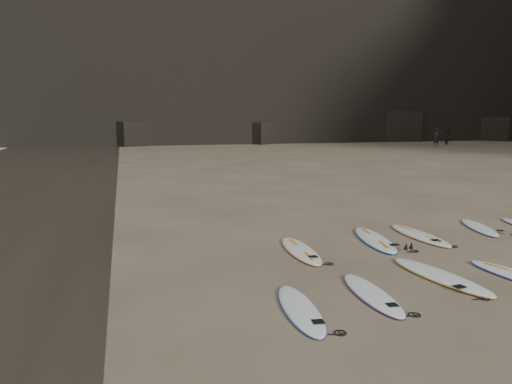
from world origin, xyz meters
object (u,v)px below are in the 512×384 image
surfboard_7 (420,235)px  person_a (436,137)px  surfboard_1 (372,294)px  person_b (448,137)px  surfboard_6 (375,239)px  surfboard_8 (479,227)px  surfboard_5 (301,250)px  surfboard_0 (300,309)px  surfboard_2 (440,276)px

surfboard_7 → person_a: (23.03, 32.67, 0.88)m
surfboard_1 → person_b: size_ratio=1.47×
surfboard_6 → surfboard_8: 3.62m
surfboard_5 → person_b: person_b is taller
surfboard_6 → surfboard_7: bearing=14.7°
surfboard_5 → surfboard_8: bearing=12.3°
surfboard_5 → surfboard_6: 2.26m
surfboard_0 → surfboard_5: bearing=75.3°
person_a → person_b: 4.05m
surfboard_2 → surfboard_6: 3.00m
surfboard_0 → surfboard_2: (3.30, 0.88, 0.01)m
person_b → surfboard_6: bearing=-155.0°
surfboard_1 → surfboard_2: size_ratio=0.86×
surfboard_0 → surfboard_1: (1.49, 0.33, 0.00)m
person_a → surfboard_8: bearing=-120.9°
surfboard_5 → surfboard_1: bearing=-82.6°
surfboard_2 → surfboard_5: bearing=120.5°
surfboard_2 → person_b: person_b is taller
surfboard_0 → person_a: 46.07m
surfboard_7 → surfboard_2: bearing=-116.8°
surfboard_1 → person_b: (29.56, 38.85, 0.73)m
surfboard_0 → surfboard_6: bearing=53.7°
surfboard_6 → person_b: person_b is taller
surfboard_2 → surfboard_6: size_ratio=0.98×
surfboard_8 → person_a: size_ratio=1.22×
surfboard_5 → surfboard_7: size_ratio=0.97×
surfboard_2 → surfboard_8: surfboard_2 is taller
surfboard_0 → surfboard_1: same height
surfboard_5 → surfboard_7: surfboard_7 is taller
surfboard_1 → surfboard_7: bearing=51.0°
surfboard_5 → person_b: bearing=53.0°
surfboard_1 → surfboard_6: 4.06m
surfboard_5 → surfboard_2: bearing=-48.1°
surfboard_1 → surfboard_8: surfboard_1 is taller
surfboard_0 → surfboard_6: (3.45, 3.88, 0.01)m
surfboard_1 → surfboard_8: bearing=39.5°
surfboard_0 → person_a: size_ratio=1.24×
surfboard_0 → surfboard_8: bearing=37.2°
surfboard_6 → person_b: bearing=61.9°
surfboard_2 → person_b: bearing=45.4°
surfboard_1 → surfboard_6: (1.96, 3.55, 0.01)m
surfboard_2 → person_b: 47.30m
surfboard_7 → person_b: person_b is taller
surfboard_1 → surfboard_5: 3.09m
surfboard_5 → person_a: 42.62m
surfboard_1 → surfboard_8: 6.86m
surfboard_1 → person_a: 44.92m
surfboard_7 → person_a: bearing=54.4°
surfboard_0 → surfboard_8: (7.04, 4.37, -0.00)m
surfboard_1 → surfboard_5: size_ratio=0.91×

